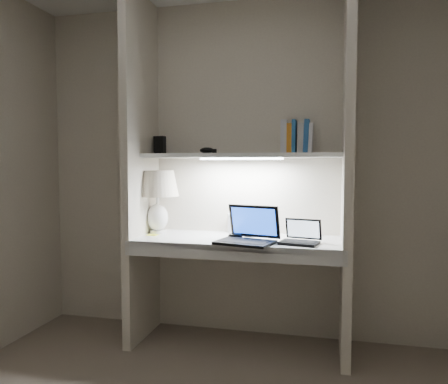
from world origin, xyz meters
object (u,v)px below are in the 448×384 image
(speaker, at_px, (235,223))
(book_row, at_px, (297,138))
(laptop_netbook, at_px, (301,238))
(table_lamp, at_px, (157,191))
(laptop_main, at_px, (248,234))

(speaker, bearing_deg, book_row, -20.77)
(book_row, bearing_deg, laptop_netbook, -79.98)
(table_lamp, height_order, book_row, book_row)
(table_lamp, relative_size, laptop_netbook, 1.69)
(table_lamp, bearing_deg, laptop_netbook, -9.80)
(laptop_netbook, xyz_separation_m, speaker, (-0.51, 0.32, 0.04))
(speaker, bearing_deg, laptop_main, -83.39)
(laptop_netbook, xyz_separation_m, book_row, (-0.05, 0.30, 0.67))
(table_lamp, height_order, laptop_main, table_lamp)
(laptop_main, relative_size, laptop_netbook, 1.51)
(laptop_netbook, height_order, speaker, laptop_netbook)
(table_lamp, xyz_separation_m, book_row, (1.02, 0.12, 0.39))
(laptop_main, relative_size, book_row, 1.77)
(laptop_main, relative_size, speaker, 2.89)
(table_lamp, xyz_separation_m, laptop_main, (0.74, -0.23, -0.26))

